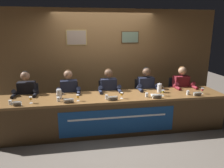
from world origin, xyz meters
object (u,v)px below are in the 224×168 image
Objects in this scene: chair_far_left at (30,105)px; juice_glass_far_left at (31,99)px; nameplate_far_left at (17,104)px; panelist_center at (109,92)px; nameplate_far_right at (197,94)px; panelist_left at (69,94)px; panelist_right at (147,90)px; conference_table at (113,108)px; water_cup_left at (58,99)px; juice_glass_right at (163,92)px; chair_left at (70,103)px; juice_glass_far_right at (202,90)px; water_pitcher_left_side at (59,94)px; chair_right at (144,98)px; water_cup_right at (147,95)px; document_stack_right at (156,95)px; panelist_far_left at (26,96)px; juice_glass_left at (78,97)px; water_cup_center at (107,97)px; chair_center at (108,100)px; water_cup_far_right at (188,93)px; chair_far_right at (177,97)px; juice_glass_center at (122,94)px; water_pitcher_right_side at (160,88)px; nameplate_right at (157,96)px; nameplate_center at (113,98)px; water_cup_far_left at (10,103)px; nameplate_left at (69,101)px; panelist_far_right at (182,88)px.

chair_far_left is 0.92m from juice_glass_far_left.
nameplate_far_left is 0.12× the size of panelist_center.
chair_far_left reaches higher than nameplate_far_right.
panelist_right is (1.78, 0.00, 0.00)m from panelist_left.
water_cup_left reaches higher than conference_table.
chair_left is at bearing 157.69° from juice_glass_right.
water_pitcher_left_side reaches higher than juice_glass_far_right.
chair_right reaches higher than juice_glass_far_left.
water_cup_right is at bearing -0.55° from water_cup_left.
document_stack_right is at bearing 169.06° from nameplate_far_right.
juice_glass_right is (2.82, -0.59, 0.12)m from panelist_far_left.
juice_glass_far_right reaches higher than document_stack_right.
water_cup_center is at bearing 1.69° from juice_glass_left.
juice_glass_right is 0.76× the size of nameplate_far_right.
chair_center is at bearing 36.40° from water_cup_left.
water_cup_center is 1.74m from water_cup_far_right.
water_cup_left is (-0.37, 0.03, -0.05)m from juice_glass_left.
panelist_center is at bearing 0.00° from panelist_left.
juice_glass_left is 1.39m from water_cup_right.
panelist_far_left reaches higher than juice_glass_left.
juice_glass_far_right is at bearing 0.20° from juice_glass_right.
document_stack_right is at bearing -88.31° from panelist_right.
chair_far_right is (2.68, 0.00, 0.00)m from chair_left.
juice_glass_left is at bearing -179.26° from juice_glass_far_right.
water_cup_center is 2.12m from chair_far_right.
juice_glass_left is 0.56m from water_cup_center.
water_cup_right is (1.39, 0.01, -0.05)m from juice_glass_left.
chair_left reaches higher than document_stack_right.
panelist_far_left is at bearing 171.00° from juice_glass_far_right.
juice_glass_center is 1.00× the size of juice_glass_far_right.
chair_far_left is at bearing 169.62° from water_pitcher_right_side.
nameplate_far_right is (0.89, 0.02, 0.00)m from nameplate_right.
water_cup_center is (1.64, -0.81, 0.35)m from chair_far_left.
chair_left reaches higher than nameplate_center.
panelist_right is (0.89, 0.00, 0.00)m from panelist_center.
conference_table is 0.31m from water_cup_center.
water_cup_far_left is at bearing -176.99° from water_cup_left.
juice_glass_center reaches higher than nameplate_far_right.
panelist_far_left is at bearing 141.93° from nameplate_left.
document_stack_right is at bearing 5.57° from juice_glass_center.
water_pitcher_right_side is (2.86, -0.52, 0.40)m from chair_far_left.
conference_table is 1.96m from juice_glass_far_right.
chair_center is (0.89, 0.20, -0.28)m from panelist_left.
nameplate_far_left is at bearing -179.59° from nameplate_center.
juice_glass_far_right is (2.07, 0.02, 0.05)m from water_cup_center.
water_pitcher_right_side is at bearing 10.82° from conference_table.
panelist_far_right is at bearing 0.00° from panelist_right.
nameplate_left and nameplate_far_right have the same top height.
chair_left is at bearing 180.00° from chair_center.
conference_table is 1.11m from water_cup_left.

